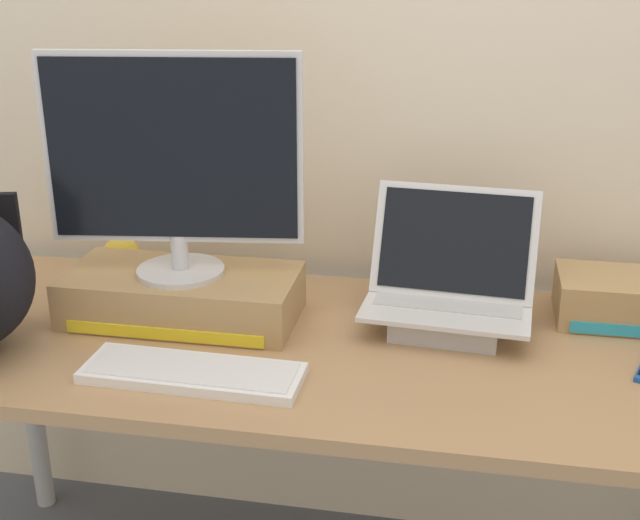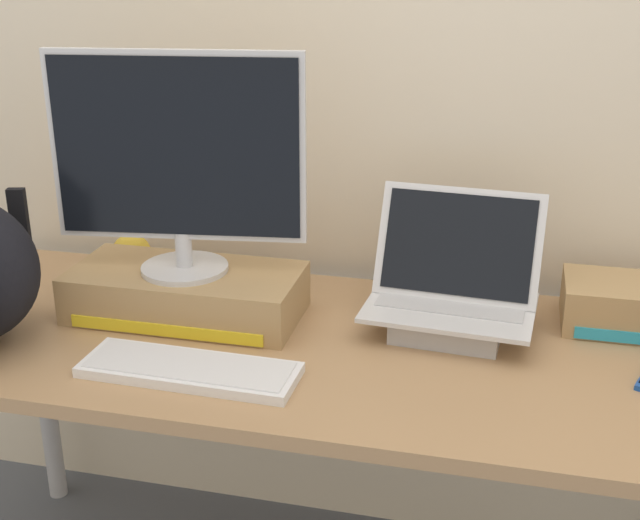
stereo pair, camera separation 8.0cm
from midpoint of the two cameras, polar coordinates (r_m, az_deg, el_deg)
name	(u,v)px [view 1 (the left image)]	position (r m, az deg, el deg)	size (l,w,h in m)	color
back_wall	(356,38)	(1.99, 1.28, 14.98)	(7.00, 0.10, 2.60)	beige
desk	(320,372)	(1.75, -1.31, -7.72)	(1.83, 0.71, 0.74)	#A87F56
toner_box_yellow	(182,296)	(1.84, -10.65, -2.43)	(0.50, 0.24, 0.10)	#A88456
desktop_monitor	(174,162)	(1.74, -11.31, 6.59)	(0.53, 0.19, 0.47)	silver
open_laptop	(448,300)	(1.78, 7.52, -2.78)	(0.36, 0.27, 0.28)	#ADADB2
external_keyboard	(193,373)	(1.60, -10.14, -7.62)	(0.42, 0.15, 0.02)	white
plush_toy	(121,257)	(2.10, -14.51, 0.19)	(0.10, 0.10, 0.10)	gold
toner_box_cyan	(633,300)	(1.90, 19.53, -2.60)	(0.32, 0.18, 0.10)	#A88456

